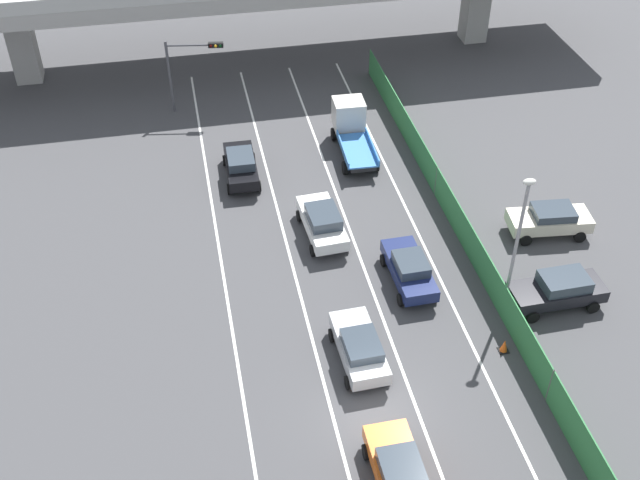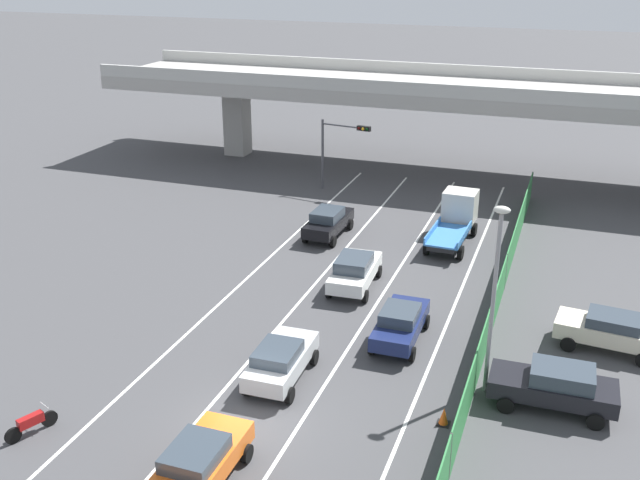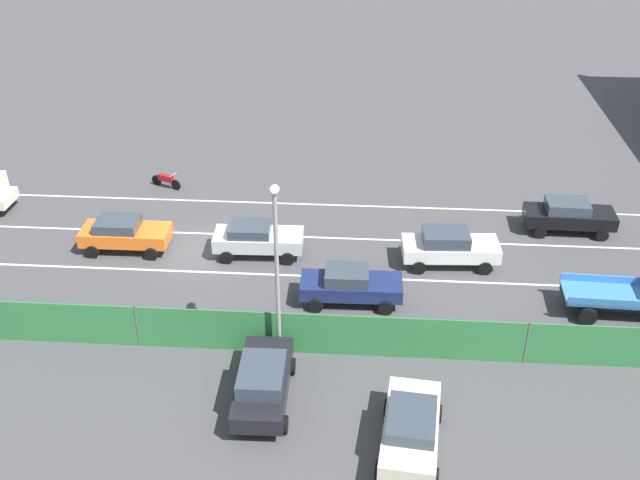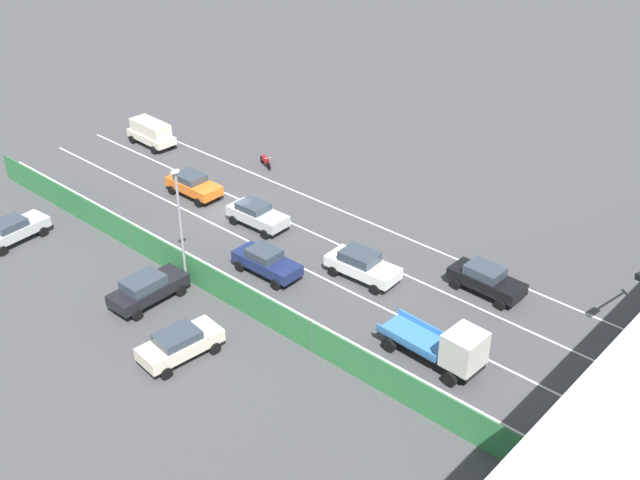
{
  "view_description": "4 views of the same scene",
  "coord_description": "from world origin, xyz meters",
  "views": [
    {
      "loc": [
        -6.42,
        -19.68,
        26.44
      ],
      "look_at": [
        -0.25,
        10.5,
        1.13
      ],
      "focal_mm": 43.55,
      "sensor_mm": 36.0,
      "label": 1
    },
    {
      "loc": [
        9.91,
        -19.88,
        15.89
      ],
      "look_at": [
        -1.53,
        11.97,
        2.44
      ],
      "focal_mm": 41.04,
      "sensor_mm": 36.0,
      "label": 2
    },
    {
      "loc": [
        30.88,
        8.25,
        19.03
      ],
      "look_at": [
        1.22,
        6.18,
        1.63
      ],
      "focal_mm": 42.19,
      "sensor_mm": 36.0,
      "label": 3
    },
    {
      "loc": [
        31.2,
        36.68,
        26.04
      ],
      "look_at": [
        -0.3,
        8.38,
        0.89
      ],
      "focal_mm": 44.28,
      "sensor_mm": 36.0,
      "label": 4
    }
  ],
  "objects": [
    {
      "name": "lane_line_right_edge",
      "position": [
        5.37,
        6.95,
        0.0
      ],
      "size": [
        0.14,
        49.91,
        0.01
      ],
      "primitive_type": "cube",
      "color": "silver",
      "rests_on": "ground"
    },
    {
      "name": "car_taxi_orange",
      "position": [
        -0.02,
        -3.46,
        0.91
      ],
      "size": [
        2.03,
        4.25,
        1.63
      ],
      "color": "orange",
      "rests_on": "ground"
    },
    {
      "name": "parked_sedan_dark",
      "position": [
        10.28,
        4.75,
        0.96
      ],
      "size": [
        4.62,
        2.1,
        1.73
      ],
      "color": "black",
      "rests_on": "ground"
    },
    {
      "name": "lane_line_mid_right",
      "position": [
        1.79,
        6.95,
        0.0
      ],
      "size": [
        0.14,
        49.91,
        0.01
      ],
      "primitive_type": "cube",
      "color": "silver",
      "rests_on": "ground"
    },
    {
      "name": "motorcycle",
      "position": [
        -6.88,
        -3.15,
        0.46
      ],
      "size": [
        0.93,
        1.84,
        0.93
      ],
      "color": "black",
      "rests_on": "ground"
    },
    {
      "name": "street_lamp",
      "position": [
        7.74,
        5.05,
        4.55
      ],
      "size": [
        0.6,
        0.36,
        7.55
      ],
      "color": "gray",
      "rests_on": "ground"
    },
    {
      "name": "parked_wagon_silver",
      "position": [
        11.88,
        -7.11,
        0.91
      ],
      "size": [
        4.55,
        2.25,
        1.62
      ],
      "color": "#B2B5B7",
      "rests_on": "ground"
    },
    {
      "name": "car_sedan_navy",
      "position": [
        3.7,
        7.67,
        0.9
      ],
      "size": [
        1.99,
        4.44,
        1.64
      ],
      "color": "navy",
      "rests_on": "ground"
    },
    {
      "name": "ground_plane",
      "position": [
        0.0,
        0.0,
        0.0
      ],
      "size": [
        300.0,
        300.0,
        0.0
      ],
      "primitive_type": "plane",
      "color": "#424244"
    },
    {
      "name": "car_van_cream",
      "position": [
        -3.53,
        -12.81,
        1.16
      ],
      "size": [
        2.13,
        4.47,
        2.03
      ],
      "color": "beige",
      "rests_on": "ground"
    },
    {
      "name": "traffic_cone",
      "position": [
        6.65,
        2.35,
        0.31
      ],
      "size": [
        0.47,
        0.47,
        0.67
      ],
      "color": "orange",
      "rests_on": "ground"
    },
    {
      "name": "car_sedan_black",
      "position": [
        -3.37,
        18.5,
        0.94
      ],
      "size": [
        2.02,
        4.49,
        1.7
      ],
      "color": "black",
      "rests_on": "ground"
    },
    {
      "name": "lane_line_left_edge",
      "position": [
        -5.37,
        6.95,
        0.0
      ],
      "size": [
        0.14,
        49.91,
        0.01
      ],
      "primitive_type": "cube",
      "color": "silver",
      "rests_on": "ground"
    },
    {
      "name": "car_sedan_silver",
      "position": [
        0.02,
        3.06,
        0.91
      ],
      "size": [
        2.07,
        4.31,
        1.63
      ],
      "color": "#B7BABC",
      "rests_on": "ground"
    },
    {
      "name": "car_hatchback_white",
      "position": [
        0.23,
        12.21,
        0.95
      ],
      "size": [
        2.23,
        4.6,
        1.74
      ],
      "color": "silver",
      "rests_on": "ground"
    },
    {
      "name": "green_fence",
      "position": [
        7.37,
        6.95,
        0.94
      ],
      "size": [
        0.1,
        46.01,
        1.89
      ],
      "color": "#2D753D",
      "rests_on": "ground"
    },
    {
      "name": "lane_line_mid_left",
      "position": [
        -1.79,
        6.95,
        0.0
      ],
      "size": [
        0.14,
        49.91,
        0.01
      ],
      "primitive_type": "cube",
      "color": "silver",
      "rests_on": "ground"
    },
    {
      "name": "flatbed_truck_blue",
      "position": [
        3.82,
        20.74,
        1.35
      ],
      "size": [
        2.34,
        5.76,
        2.67
      ],
      "color": "black",
      "rests_on": "ground"
    },
    {
      "name": "parked_sedan_cream",
      "position": [
        12.24,
        10.0,
        0.93
      ],
      "size": [
        4.52,
        2.39,
        1.64
      ],
      "color": "beige",
      "rests_on": "ground"
    }
  ]
}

